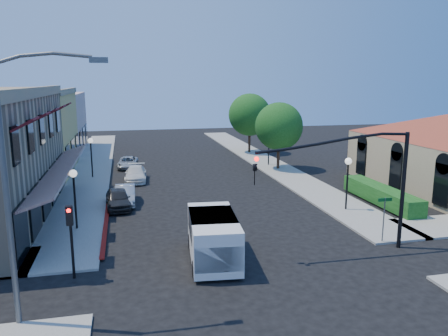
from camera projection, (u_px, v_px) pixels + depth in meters
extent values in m
plane|color=black|center=(259.00, 275.00, 19.42)|extent=(120.00, 120.00, 0.00)
cube|color=gray|center=(93.00, 167.00, 43.29)|extent=(3.50, 50.00, 0.12)
cube|color=gray|center=(262.00, 160.00, 47.12)|extent=(3.50, 50.00, 0.12)
cube|color=maroon|center=(106.00, 228.00, 25.55)|extent=(0.25, 10.00, 0.06)
cube|color=tan|center=(36.00, 92.00, 26.06)|extent=(0.50, 18.20, 0.60)
cube|color=#561416|center=(60.00, 169.00, 27.23)|extent=(1.75, 17.00, 0.67)
cube|color=#531017|center=(25.00, 124.00, 19.77)|extent=(1.02, 1.50, 0.60)
cube|color=#531017|center=(39.00, 118.00, 23.02)|extent=(1.02, 1.50, 0.60)
cube|color=#531017|center=(49.00, 113.00, 26.27)|extent=(1.02, 1.50, 0.60)
cube|color=#531017|center=(57.00, 110.00, 29.52)|extent=(1.02, 1.50, 0.60)
cube|color=#531017|center=(64.00, 107.00, 32.76)|extent=(1.02, 1.50, 0.60)
cube|color=black|center=(21.00, 232.00, 20.16)|extent=(0.12, 2.60, 2.60)
cube|color=black|center=(35.00, 211.00, 23.41)|extent=(0.12, 2.60, 2.60)
cube|color=black|center=(46.00, 195.00, 26.66)|extent=(0.12, 2.60, 2.60)
cube|color=black|center=(54.00, 183.00, 29.91)|extent=(0.12, 2.60, 2.60)
cube|color=black|center=(61.00, 173.00, 33.15)|extent=(0.12, 2.60, 2.60)
cube|color=tan|center=(14.00, 132.00, 40.12)|extent=(10.00, 12.00, 7.60)
cube|color=#C4A194|center=(38.00, 123.00, 51.65)|extent=(10.00, 12.00, 7.00)
cube|color=black|center=(442.00, 185.00, 28.44)|extent=(0.12, 1.40, 2.80)
cube|color=black|center=(396.00, 170.00, 33.21)|extent=(0.12, 1.40, 2.80)
cube|color=black|center=(361.00, 159.00, 37.99)|extent=(0.12, 1.40, 2.80)
cube|color=#174E16|center=(380.00, 204.00, 30.58)|extent=(1.40, 8.00, 1.10)
cylinder|color=black|center=(278.00, 159.00, 42.16)|extent=(0.28, 0.28, 2.10)
sphere|color=#174E16|center=(279.00, 126.00, 41.54)|extent=(4.56, 4.56, 4.56)
cylinder|color=black|center=(249.00, 144.00, 51.70)|extent=(0.28, 0.28, 2.27)
sphere|color=#174E16|center=(250.00, 115.00, 51.02)|extent=(4.94, 4.94, 4.94)
cylinder|color=black|center=(403.00, 191.00, 22.01)|extent=(0.20, 0.20, 6.00)
cylinder|color=black|center=(334.00, 143.00, 20.64)|extent=(7.80, 0.14, 0.14)
imported|color=black|center=(255.00, 165.00, 19.97)|extent=(0.20, 0.16, 1.00)
sphere|color=#FF0C0C|center=(256.00, 159.00, 19.74)|extent=(0.22, 0.22, 0.22)
cylinder|color=black|center=(72.00, 246.00, 18.80)|extent=(0.12, 0.12, 3.00)
cube|color=black|center=(69.00, 216.00, 18.38)|extent=(0.28, 0.22, 0.85)
sphere|color=#FF0C0C|center=(69.00, 211.00, 18.22)|extent=(0.18, 0.18, 0.18)
cylinder|color=#595B5E|center=(7.00, 202.00, 14.54)|extent=(0.20, 0.20, 9.00)
cylinder|color=#595B5E|center=(43.00, 56.00, 13.93)|extent=(3.00, 0.12, 0.12)
cube|color=#595B5E|center=(99.00, 60.00, 14.32)|extent=(0.60, 0.25, 0.18)
cylinder|color=#595B5E|center=(384.00, 221.00, 22.91)|extent=(0.06, 0.06, 2.50)
cube|color=#0C591E|center=(385.00, 200.00, 22.69)|extent=(0.80, 0.04, 0.18)
cylinder|color=black|center=(75.00, 203.00, 24.89)|extent=(0.12, 0.12, 3.20)
sphere|color=white|center=(73.00, 173.00, 24.54)|extent=(0.44, 0.44, 0.44)
cylinder|color=black|center=(92.00, 160.00, 38.26)|extent=(0.12, 0.12, 3.20)
sphere|color=white|center=(90.00, 141.00, 37.92)|extent=(0.44, 0.44, 0.44)
cylinder|color=black|center=(347.00, 187.00, 28.61)|extent=(0.12, 0.12, 3.20)
sphere|color=white|center=(348.00, 161.00, 28.26)|extent=(0.44, 0.44, 0.44)
cylinder|color=black|center=(269.00, 150.00, 43.90)|extent=(0.12, 0.12, 3.20)
sphere|color=white|center=(269.00, 133.00, 43.55)|extent=(0.44, 0.44, 0.44)
cube|color=white|center=(213.00, 237.00, 20.73)|extent=(2.61, 5.15, 2.03)
cube|color=white|center=(218.00, 257.00, 18.66)|extent=(2.15, 0.87, 1.13)
cube|color=black|center=(217.00, 241.00, 18.93)|extent=(1.92, 0.30, 1.02)
cube|color=black|center=(212.00, 224.00, 20.95)|extent=(2.44, 3.13, 1.02)
cylinder|color=black|center=(196.00, 269.00, 19.12)|extent=(0.35, 0.77, 0.75)
cylinder|color=black|center=(191.00, 241.00, 22.41)|extent=(0.35, 0.77, 0.75)
cylinder|color=black|center=(239.00, 267.00, 19.36)|extent=(0.35, 0.77, 0.75)
cylinder|color=black|center=(228.00, 240.00, 22.66)|extent=(0.35, 0.77, 0.75)
imported|color=black|center=(118.00, 199.00, 29.40)|extent=(1.84, 4.00, 1.33)
imported|color=#A8AAAD|center=(125.00, 195.00, 30.46)|extent=(1.46, 3.93, 1.28)
imported|color=silver|center=(136.00, 174.00, 37.35)|extent=(2.02, 4.42, 1.25)
imported|color=#B0B3B6|center=(128.00, 163.00, 42.97)|extent=(2.20, 4.09, 1.09)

